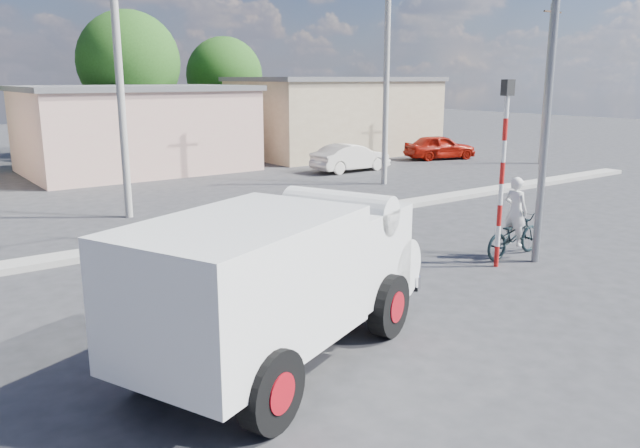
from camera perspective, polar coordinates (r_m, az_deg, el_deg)
ground_plane at (r=12.25m, az=11.90°, el=-8.08°), size 120.00×120.00×0.00m
median at (r=18.28m, az=-6.93°, el=-0.52°), size 40.00×0.80×0.16m
truck at (r=9.87m, az=-2.99°, el=-4.58°), size 6.37×4.33×2.48m
bicycle at (r=16.36m, az=17.29°, el=-0.97°), size 2.12×0.82×1.10m
cyclist at (r=16.29m, az=17.36°, el=0.10°), size 0.44×0.65×1.72m
car_cream at (r=30.16m, az=2.82°, el=6.09°), size 4.00×1.46×1.31m
car_red at (r=35.30m, az=10.91°, el=6.94°), size 4.23×2.68×1.34m
traffic_pole at (r=14.97m, az=16.40°, el=5.79°), size 0.28×0.18×4.36m
streetlight at (r=15.46m, az=20.10°, el=14.56°), size 2.34×0.22×9.00m
building_row at (r=31.18m, az=-18.06°, el=8.43°), size 37.80×7.30×4.44m
tree_row at (r=36.72m, az=-26.82°, el=12.52°), size 34.13×7.32×8.10m
utility_poles at (r=22.86m, az=-4.97°, el=12.36°), size 35.40×0.24×8.00m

